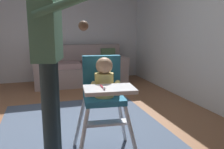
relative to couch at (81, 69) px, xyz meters
name	(u,v)px	position (x,y,z in m)	size (l,w,h in m)	color
ground	(72,134)	(-0.53, -2.46, -0.38)	(5.80, 7.50, 0.10)	#8D5C3D
wall_far	(53,24)	(-0.53, 0.52, 0.99)	(5.00, 0.06, 2.65)	silver
wall_right	(208,22)	(1.59, -2.16, 0.99)	(0.06, 6.50, 2.65)	silver
area_rug	(86,137)	(-0.40, -2.70, -0.33)	(2.00, 2.85, 0.01)	#4B5A72
couch	(81,69)	(0.00, 0.00, 0.00)	(2.00, 0.86, 0.86)	gray
high_chair	(104,88)	(-0.31, -3.14, 0.35)	(0.67, 0.78, 0.98)	white
adult_standing	(49,56)	(-0.77, -3.02, 0.65)	(0.50, 0.58, 1.73)	#243033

